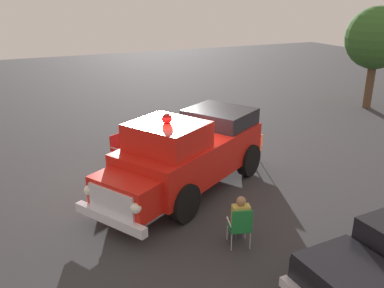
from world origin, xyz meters
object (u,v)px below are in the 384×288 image
lawn_chair_near_truck (240,225)px  lawn_chair_spare (118,147)px  oak_tree_left (376,39)px  vintage_fire_truck (187,152)px  lawn_chair_by_car (254,146)px  spectator_seated (239,218)px

lawn_chair_near_truck → lawn_chair_spare: (-1.25, 6.13, 0.00)m
lawn_chair_near_truck → oak_tree_left: size_ratio=0.20×
vintage_fire_truck → lawn_chair_spare: bearing=115.2°
vintage_fire_truck → lawn_chair_near_truck: (-0.11, -3.25, -0.61)m
lawn_chair_near_truck → lawn_chair_by_car: 5.29m
vintage_fire_truck → lawn_chair_by_car: vintage_fire_truck is taller
spectator_seated → vintage_fire_truck: bearing=88.8°
lawn_chair_near_truck → oak_tree_left: (12.35, 8.06, 2.89)m
lawn_chair_spare → spectator_seated: size_ratio=0.79×
lawn_chair_by_car → lawn_chair_spare: (-4.35, 1.85, 0.00)m
vintage_fire_truck → spectator_seated: bearing=-91.2°
spectator_seated → oak_tree_left: size_ratio=0.26×
vintage_fire_truck → lawn_chair_near_truck: size_ratio=6.11×
oak_tree_left → lawn_chair_near_truck: bearing=-146.9°
lawn_chair_spare → lawn_chair_by_car: bearing=-23.0°
lawn_chair_by_car → oak_tree_left: size_ratio=0.20×
vintage_fire_truck → spectator_seated: size_ratio=4.83×
lawn_chair_near_truck → lawn_chair_spare: 6.26m
vintage_fire_truck → lawn_chair_spare: (-1.35, 2.88, -0.61)m
lawn_chair_spare → spectator_seated: spectator_seated is taller
vintage_fire_truck → oak_tree_left: size_ratio=1.24×
lawn_chair_spare → spectator_seated: bearing=-77.9°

